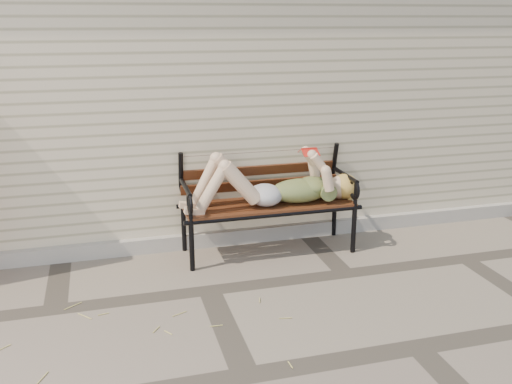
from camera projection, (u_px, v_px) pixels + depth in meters
name	position (u px, v px, depth m)	size (l,w,h in m)	color
ground	(210.00, 290.00, 4.85)	(80.00, 80.00, 0.00)	#776B5C
house_wall	(161.00, 77.00, 7.17)	(8.00, 4.00, 3.00)	beige
foundation_strip	(191.00, 241.00, 5.72)	(8.00, 0.10, 0.15)	#ABA59A
garden_bench	(265.00, 185.00, 5.57)	(1.81, 0.72, 1.17)	black
reading_woman	(271.00, 185.00, 5.43)	(1.71, 0.39, 0.54)	#093140
straw_scatter	(106.00, 352.00, 3.95)	(2.79, 1.75, 0.01)	tan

